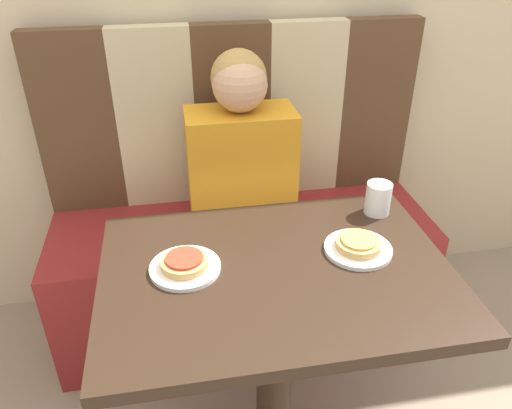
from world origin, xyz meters
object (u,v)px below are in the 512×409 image
(plate_right, at_px, (358,249))
(pizza_right, at_px, (359,243))
(person, at_px, (241,147))
(plate_left, at_px, (185,268))
(pizza_left, at_px, (185,262))
(drinking_cup, at_px, (378,198))

(plate_right, height_order, pizza_right, pizza_right)
(plate_right, bearing_deg, person, 111.96)
(person, distance_m, plate_right, 0.60)
(plate_left, bearing_deg, pizza_left, 0.00)
(person, relative_size, drinking_cup, 6.56)
(plate_right, bearing_deg, drinking_cup, 55.23)
(person, height_order, plate_right, person)
(person, bearing_deg, plate_right, -68.04)
(person, bearing_deg, pizza_right, -68.04)
(drinking_cup, bearing_deg, plate_right, -124.77)
(person, height_order, drinking_cup, person)
(plate_right, bearing_deg, pizza_right, 180.00)
(pizza_left, height_order, drinking_cup, drinking_cup)
(plate_right, relative_size, pizza_left, 1.49)
(drinking_cup, bearing_deg, person, 132.00)
(pizza_left, xyz_separation_m, drinking_cup, (0.57, 0.17, 0.02))
(plate_right, xyz_separation_m, pizza_left, (-0.45, 0.00, 0.02))
(plate_left, xyz_separation_m, pizza_right, (0.45, 0.00, 0.02))
(person, xyz_separation_m, plate_left, (-0.22, -0.55, -0.06))
(plate_left, bearing_deg, plate_right, 0.00)
(pizza_left, distance_m, drinking_cup, 0.59)
(person, height_order, plate_left, person)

